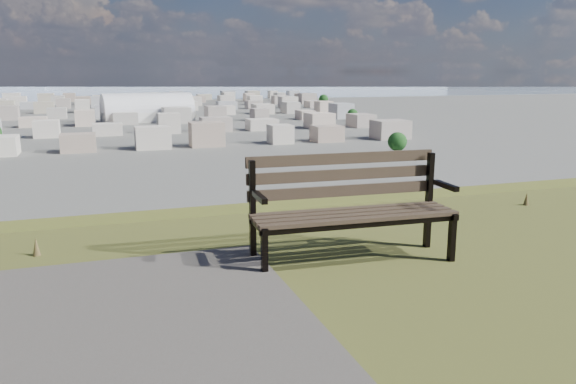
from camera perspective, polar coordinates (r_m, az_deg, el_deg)
name	(u,v)px	position (r m, az deg, el deg)	size (l,w,h in m)	color
park_bench	(350,202)	(5.53, 6.33, -1.00)	(2.01, 0.73, 1.04)	#3B3022
arena	(148,113)	(320.97, -14.06, 7.84)	(50.26, 26.63, 20.24)	silver
city_blocks	(102,107)	(398.12, -18.38, 8.17)	(395.00, 361.00, 7.00)	beige
city_trees	(51,114)	(323.57, -22.94, 7.29)	(406.52, 387.20, 9.98)	#321E19
bay_water	(98,90)	(903.39, -18.75, 9.81)	(2400.00, 700.00, 0.12)	#99AEC2
far_hills	(68,72)	(1407.09, -21.46, 11.27)	(2050.00, 340.00, 60.00)	#9CA9C2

